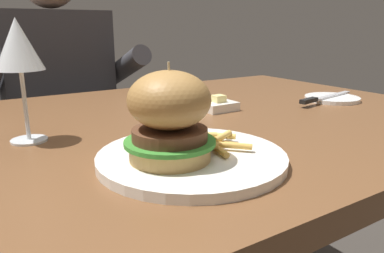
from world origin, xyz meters
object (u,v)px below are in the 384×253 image
(burger_sandwich, at_px, (169,116))
(table_knife, at_px, (322,98))
(main_plate, at_px, (192,158))
(wine_glass, at_px, (18,48))
(butter_dish, at_px, (219,105))
(bread_plate, at_px, (332,98))
(diner_person, at_px, (62,129))

(burger_sandwich, xyz_separation_m, table_knife, (0.55, 0.18, -0.06))
(main_plate, distance_m, wine_glass, 0.33)
(butter_dish, bearing_deg, bread_plate, -11.60)
(wine_glass, height_order, bread_plate, wine_glass)
(butter_dish, relative_size, diner_person, 0.07)
(main_plate, distance_m, burger_sandwich, 0.08)
(table_knife, bearing_deg, main_plate, -160.85)
(wine_glass, xyz_separation_m, bread_plate, (0.74, -0.05, -0.15))
(butter_dish, bearing_deg, main_plate, -133.22)
(table_knife, bearing_deg, burger_sandwich, -161.61)
(burger_sandwich, bearing_deg, bread_plate, 17.66)
(bread_plate, relative_size, diner_person, 0.12)
(table_knife, distance_m, butter_dish, 0.28)
(wine_glass, height_order, table_knife, wine_glass)
(diner_person, bearing_deg, burger_sandwich, -94.71)
(burger_sandwich, bearing_deg, diner_person, 85.29)
(bread_plate, height_order, table_knife, table_knife)
(wine_glass, bearing_deg, diner_person, 72.70)
(bread_plate, bearing_deg, burger_sandwich, -162.34)
(table_knife, distance_m, diner_person, 0.91)
(wine_glass, relative_size, table_knife, 0.89)
(table_knife, relative_size, butter_dish, 2.94)
(main_plate, distance_m, bread_plate, 0.59)
(bread_plate, xyz_separation_m, butter_dish, (-0.32, 0.07, 0.01))
(burger_sandwich, bearing_deg, wine_glass, 120.22)
(burger_sandwich, height_order, table_knife, burger_sandwich)
(wine_glass, distance_m, table_knife, 0.71)
(wine_glass, relative_size, butter_dish, 2.62)
(bread_plate, bearing_deg, main_plate, -161.70)
(diner_person, bearing_deg, wine_glass, -107.30)
(burger_sandwich, height_order, butter_dish, burger_sandwich)
(bread_plate, bearing_deg, butter_dish, 168.40)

